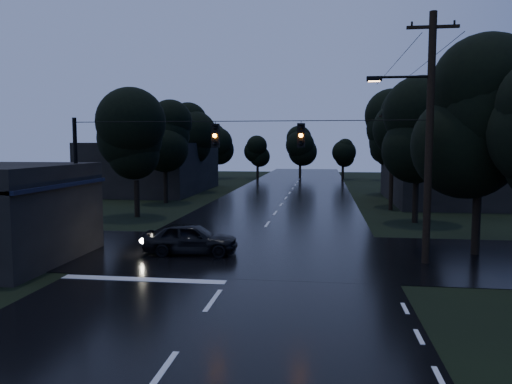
# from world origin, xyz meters

# --- Properties ---
(ground) EXTENTS (160.00, 160.00, 0.00)m
(ground) POSITION_xyz_m (0.00, 0.00, 0.00)
(ground) COLOR black
(ground) RESTS_ON ground
(main_road) EXTENTS (12.00, 120.00, 0.02)m
(main_road) POSITION_xyz_m (0.00, 30.00, 0.00)
(main_road) COLOR black
(main_road) RESTS_ON ground
(cross_street) EXTENTS (60.00, 9.00, 0.02)m
(cross_street) POSITION_xyz_m (0.00, 12.00, 0.00)
(cross_street) COLOR black
(cross_street) RESTS_ON ground
(building_far_right) EXTENTS (10.00, 14.00, 4.40)m
(building_far_right) POSITION_xyz_m (14.00, 34.00, 2.20)
(building_far_right) COLOR black
(building_far_right) RESTS_ON ground
(building_far_left) EXTENTS (10.00, 16.00, 5.00)m
(building_far_left) POSITION_xyz_m (-14.00, 40.00, 2.50)
(building_far_left) COLOR black
(building_far_left) RESTS_ON ground
(utility_pole_main) EXTENTS (3.50, 0.30, 10.00)m
(utility_pole_main) POSITION_xyz_m (7.41, 11.00, 5.26)
(utility_pole_main) COLOR black
(utility_pole_main) RESTS_ON ground
(utility_pole_far) EXTENTS (2.00, 0.30, 7.50)m
(utility_pole_far) POSITION_xyz_m (8.30, 28.00, 3.88)
(utility_pole_far) COLOR black
(utility_pole_far) RESTS_ON ground
(anchor_pole_left) EXTENTS (0.18, 0.18, 6.00)m
(anchor_pole_left) POSITION_xyz_m (-7.50, 11.00, 3.00)
(anchor_pole_left) COLOR black
(anchor_pole_left) RESTS_ON ground
(span_signals) EXTENTS (15.00, 0.37, 1.12)m
(span_signals) POSITION_xyz_m (0.56, 10.99, 5.24)
(span_signals) COLOR black
(span_signals) RESTS_ON ground
(tree_corner_near) EXTENTS (4.48, 4.48, 9.44)m
(tree_corner_near) POSITION_xyz_m (10.00, 13.00, 5.99)
(tree_corner_near) COLOR black
(tree_corner_near) RESTS_ON ground
(tree_left_a) EXTENTS (3.92, 3.92, 8.26)m
(tree_left_a) POSITION_xyz_m (-9.00, 22.00, 5.24)
(tree_left_a) COLOR black
(tree_left_a) RESTS_ON ground
(tree_left_b) EXTENTS (4.20, 4.20, 8.85)m
(tree_left_b) POSITION_xyz_m (-9.60, 30.00, 5.62)
(tree_left_b) COLOR black
(tree_left_b) RESTS_ON ground
(tree_left_c) EXTENTS (4.48, 4.48, 9.44)m
(tree_left_c) POSITION_xyz_m (-10.20, 40.00, 5.99)
(tree_left_c) COLOR black
(tree_left_c) RESTS_ON ground
(tree_right_a) EXTENTS (4.20, 4.20, 8.85)m
(tree_right_a) POSITION_xyz_m (9.00, 22.00, 5.62)
(tree_right_a) COLOR black
(tree_right_a) RESTS_ON ground
(tree_right_b) EXTENTS (4.48, 4.48, 9.44)m
(tree_right_b) POSITION_xyz_m (9.60, 30.00, 5.99)
(tree_right_b) COLOR black
(tree_right_b) RESTS_ON ground
(tree_right_c) EXTENTS (4.76, 4.76, 10.03)m
(tree_right_c) POSITION_xyz_m (10.20, 40.00, 6.37)
(tree_right_c) COLOR black
(tree_right_c) RESTS_ON ground
(car) EXTENTS (4.23, 1.96, 1.40)m
(car) POSITION_xyz_m (-2.42, 11.37, 0.70)
(car) COLOR black
(car) RESTS_ON ground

